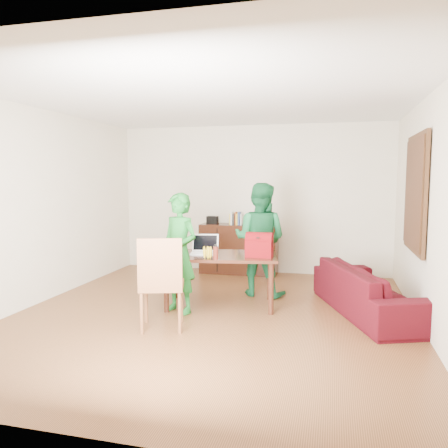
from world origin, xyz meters
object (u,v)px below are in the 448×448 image
(table, at_px, (220,261))
(laptop, at_px, (204,251))
(red_bag, at_px, (259,247))
(bottle, at_px, (216,252))
(chair, at_px, (162,302))
(sofa, at_px, (370,290))
(person_far, at_px, (260,239))
(person_near, at_px, (179,253))

(table, height_order, laptop, laptop)
(table, height_order, red_bag, red_bag)
(bottle, distance_m, red_bag, 0.60)
(laptop, distance_m, bottle, 0.44)
(chair, xyz_separation_m, laptop, (0.20, 1.03, 0.44))
(bottle, bearing_deg, sofa, 14.82)
(bottle, distance_m, sofa, 2.05)
(chair, bearing_deg, laptop, 61.90)
(person_far, distance_m, red_bag, 0.75)
(table, bearing_deg, sofa, -6.03)
(chair, height_order, person_near, person_near)
(laptop, relative_size, bottle, 2.10)
(person_near, bearing_deg, person_far, 75.53)
(sofa, bearing_deg, bottle, 83.99)
(person_far, relative_size, red_bag, 4.85)
(table, bearing_deg, person_far, 48.41)
(person_far, distance_m, sofa, 1.72)
(table, height_order, person_far, person_far)
(person_near, relative_size, red_bag, 4.50)
(bottle, height_order, red_bag, red_bag)
(table, xyz_separation_m, red_bag, (0.54, -0.05, 0.21))
(laptop, height_order, sofa, laptop)
(person_near, distance_m, sofa, 2.51)
(chair, bearing_deg, person_far, 46.94)
(person_far, bearing_deg, table, 68.96)
(red_bag, bearing_deg, person_far, 100.28)
(bottle, bearing_deg, person_near, -176.63)
(person_near, xyz_separation_m, sofa, (2.41, 0.54, -0.47))
(person_far, relative_size, sofa, 0.80)
(person_near, distance_m, laptop, 0.44)
(table, distance_m, sofa, 1.99)
(sofa, bearing_deg, person_far, 49.31)
(red_bag, bearing_deg, bottle, -146.27)
(table, xyz_separation_m, person_far, (0.42, 0.69, 0.21))
(chair, distance_m, person_far, 2.01)
(table, height_order, chair, chair)
(person_far, height_order, laptop, person_far)
(sofa, bearing_deg, table, 73.10)
(chair, relative_size, person_far, 0.65)
(person_far, relative_size, bottle, 8.74)
(chair, bearing_deg, table, 50.95)
(person_near, distance_m, person_far, 1.40)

